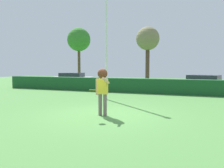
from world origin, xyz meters
TOP-DOWN VIEW (x-y plane):
  - ground_plane at (0.00, 0.00)m, footprint 60.00×60.00m
  - person at (-0.08, -0.16)m, footprint 0.58×0.77m
  - frisbee at (-0.16, -0.85)m, footprint 0.23×0.23m
  - lamppost at (-1.65, 3.97)m, footprint 0.24×0.24m
  - hedge_row at (0.00, 8.07)m, footprint 24.19×0.90m
  - parked_car_silver at (-8.79, 12.14)m, footprint 4.41×2.32m
  - parked_car_red at (3.55, 10.60)m, footprint 4.49×2.68m
  - birch_tree at (-1.69, 14.70)m, footprint 2.30×2.30m
  - maple_tree at (-10.78, 17.20)m, footprint 2.83×2.83m

SIDE VIEW (x-z plane):
  - ground_plane at x=0.00m, z-range 0.00..0.00m
  - hedge_row at x=0.00m, z-range 0.00..1.02m
  - parked_car_silver at x=-8.79m, z-range 0.06..1.31m
  - parked_car_red at x=3.55m, z-range 0.06..1.31m
  - frisbee at x=-0.16m, z-range 1.03..1.08m
  - person at x=-0.08m, z-range 0.29..2.10m
  - lamppost at x=-1.65m, z-range 0.32..7.05m
  - birch_tree at x=-1.69m, z-range 1.62..7.39m
  - maple_tree at x=-10.78m, z-range 1.81..8.38m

